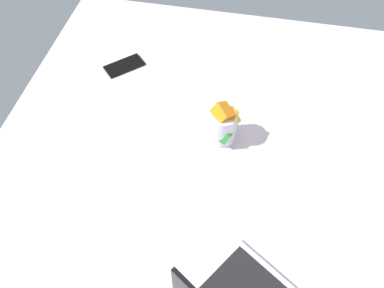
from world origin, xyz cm
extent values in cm
cube|color=silver|center=(0.00, 0.00, 9.00)|extent=(180.00, 140.00, 18.00)
cylinder|color=silver|center=(19.19, -4.02, 23.50)|extent=(9.00, 9.00, 11.00)
cube|color=orange|center=(19.32, -4.47, 21.07)|extent=(6.00, 5.32, 5.28)
cube|color=#268C33|center=(18.20, -2.26, 22.81)|extent=(6.59, 6.75, 6.58)
cube|color=blue|center=(18.14, -3.47, 24.55)|extent=(5.72, 5.95, 3.04)
cube|color=yellow|center=(17.03, -4.91, 26.30)|extent=(6.92, 6.42, 5.10)
cube|color=orange|center=(17.31, -4.68, 28.04)|extent=(5.08, 5.52, 4.32)
cube|color=orange|center=(19.41, -3.84, 29.78)|extent=(8.00, 7.30, 6.91)
cube|color=black|center=(59.26, -29.72, 18.40)|extent=(14.84, 14.56, 0.80)
camera|label=1|loc=(12.36, 77.31, 120.89)|focal=38.44mm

